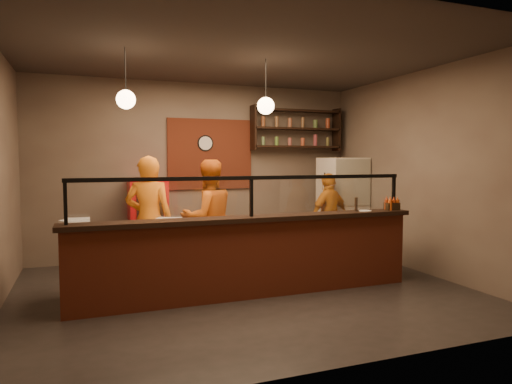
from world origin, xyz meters
name	(u,v)px	position (x,y,z in m)	size (l,w,h in m)	color
floor	(244,290)	(0.00, 0.00, 0.00)	(6.00, 6.00, 0.00)	black
ceiling	(243,53)	(0.00, 0.00, 3.20)	(6.00, 6.00, 0.00)	#362F2A
wall_back	(200,170)	(0.00, 2.50, 1.60)	(6.00, 6.00, 0.00)	#6E5F50
wall_right	(423,172)	(3.00, 0.00, 1.60)	(5.00, 5.00, 0.00)	#6E5F50
wall_front	(342,183)	(0.00, -2.50, 1.60)	(6.00, 6.00, 0.00)	#6E5F50
brick_patch	(210,154)	(0.20, 2.47, 1.90)	(1.60, 0.04, 1.30)	#923820
service_counter	(251,259)	(0.00, -0.30, 0.50)	(4.60, 0.25, 1.00)	#923820
counter_ledge	(251,219)	(0.00, -0.30, 1.03)	(4.70, 0.37, 0.06)	black
worktop_cabinet	(239,257)	(0.00, 0.20, 0.42)	(4.60, 0.75, 0.85)	gray
worktop	(239,225)	(0.00, 0.20, 0.88)	(4.60, 0.75, 0.05)	silver
sneeze_guard	(251,193)	(0.00, -0.30, 1.37)	(4.50, 0.05, 0.52)	white
wall_shelving	(296,129)	(1.90, 2.32, 2.40)	(1.84, 0.28, 0.85)	black
wall_clock	(205,143)	(0.10, 2.46, 2.10)	(0.30, 0.30, 0.04)	black
pendant_left	(126,99)	(-1.50, 0.20, 2.55)	(0.24, 0.24, 0.77)	black
pendant_right	(266,106)	(0.40, 0.20, 2.55)	(0.24, 0.24, 0.77)	black
cook_left	(149,220)	(-1.16, 0.82, 0.93)	(0.68, 0.44, 1.85)	orange
cook_mid	(208,218)	(-0.24, 0.99, 0.90)	(0.87, 0.68, 1.80)	#C55812
cook_right	(329,217)	(2.05, 1.27, 0.78)	(0.91, 0.38, 1.56)	#C97012
fridge	(342,206)	(2.60, 1.73, 0.92)	(0.76, 0.71, 1.83)	beige
red_cooler	(148,221)	(-1.00, 2.15, 0.74)	(0.63, 0.58, 1.48)	red
pizza_dough	(300,221)	(0.88, 0.09, 0.91)	(0.55, 0.55, 0.01)	beige
prep_tub_a	(77,225)	(-2.12, 0.31, 0.98)	(0.31, 0.25, 0.15)	silver
prep_tub_b	(74,226)	(-2.15, 0.24, 0.97)	(0.29, 0.23, 0.15)	silver
prep_tub_c	(169,224)	(-1.02, -0.04, 0.98)	(0.30, 0.24, 0.15)	silver
rolling_pin	(188,223)	(-0.71, 0.28, 0.93)	(0.07, 0.07, 0.40)	yellow
condiment_caddy	(392,206)	(2.20, -0.29, 1.11)	(0.19, 0.15, 0.11)	black
pepper_mill	(356,204)	(1.62, -0.24, 1.16)	(0.04, 0.04, 0.20)	black
small_plate	(365,211)	(1.73, -0.31, 1.07)	(0.18, 0.18, 0.01)	silver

